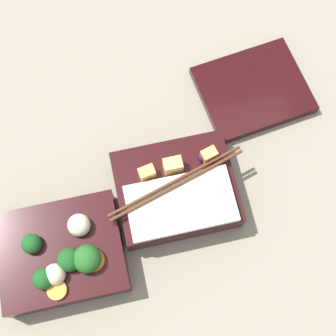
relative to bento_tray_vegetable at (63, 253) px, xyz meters
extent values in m
plane|color=gray|center=(0.09, 0.03, -0.03)|extent=(3.00, 3.00, 0.00)
cube|color=black|center=(0.00, 0.00, -0.01)|extent=(0.18, 0.15, 0.05)
sphere|color=#19511E|center=(0.01, -0.02, 0.03)|extent=(0.03, 0.03, 0.03)
sphere|color=#19511E|center=(-0.04, 0.02, 0.03)|extent=(0.03, 0.03, 0.03)
sphere|color=#19511E|center=(-0.03, -0.03, 0.03)|extent=(0.03, 0.03, 0.03)
sphere|color=#236023|center=(0.04, -0.02, 0.03)|extent=(0.04, 0.04, 0.04)
cylinder|color=orange|center=(0.04, -0.02, 0.02)|extent=(0.05, 0.05, 0.01)
cylinder|color=orange|center=(-0.01, -0.05, 0.02)|extent=(0.04, 0.04, 0.01)
sphere|color=beige|center=(-0.01, -0.03, 0.03)|extent=(0.03, 0.03, 0.03)
sphere|color=beige|center=(0.03, 0.03, 0.03)|extent=(0.03, 0.03, 0.03)
cube|color=black|center=(0.18, 0.06, -0.01)|extent=(0.18, 0.15, 0.05)
cube|color=silver|center=(0.18, 0.03, 0.02)|extent=(0.16, 0.08, 0.01)
cube|color=#F4A356|center=(0.14, 0.08, 0.03)|extent=(0.03, 0.02, 0.02)
cube|color=#EAB266|center=(0.18, 0.09, 0.03)|extent=(0.03, 0.02, 0.03)
cube|color=#F4A356|center=(0.24, 0.09, 0.03)|extent=(0.03, 0.02, 0.02)
sphere|color=#381942|center=(0.23, 0.09, 0.03)|extent=(0.01, 0.01, 0.01)
cylinder|color=#56331E|center=(0.18, 0.06, 0.03)|extent=(0.21, 0.07, 0.01)
cylinder|color=#56331E|center=(0.18, 0.06, 0.03)|extent=(0.21, 0.07, 0.01)
cube|color=black|center=(0.35, 0.21, -0.02)|extent=(0.19, 0.17, 0.02)
camera|label=1|loc=(0.13, -0.13, 0.68)|focal=50.00mm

